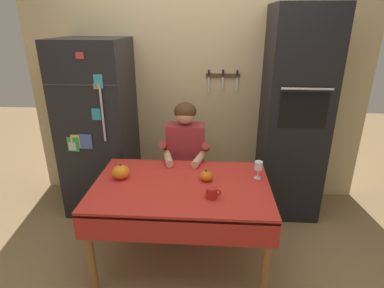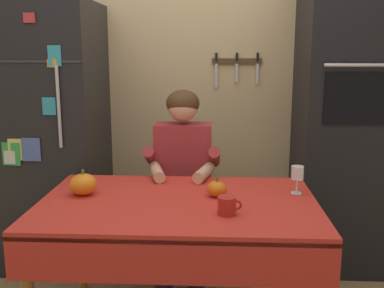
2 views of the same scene
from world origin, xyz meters
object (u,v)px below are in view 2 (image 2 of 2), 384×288
object	(u,v)px
seated_person	(182,171)
pumpkin_large	(217,189)
refrigerator	(52,136)
chair_behind_person	(185,196)
pumpkin_medium	(83,184)
wall_oven	(344,116)
wine_glass	(297,174)
coffee_mug	(227,206)
dining_table	(178,218)

from	to	relation	value
seated_person	pumpkin_large	distance (m)	0.55
refrigerator	chair_behind_person	xyz separation A→B (m)	(0.93, -0.09, -0.39)
chair_behind_person	seated_person	bearing A→B (deg)	-90.00
chair_behind_person	pumpkin_medium	size ratio (longest dim) A/B	6.53
chair_behind_person	seated_person	size ratio (longest dim) A/B	0.75
seated_person	wall_oven	bearing A→B (deg)	16.59
chair_behind_person	wine_glass	world-z (taller)	chair_behind_person
coffee_mug	pumpkin_medium	world-z (taller)	pumpkin_medium
dining_table	chair_behind_person	bearing A→B (deg)	91.47
wall_oven	coffee_mug	world-z (taller)	wall_oven
wall_oven	coffee_mug	xyz separation A→B (m)	(-0.81, -1.09, -0.27)
refrigerator	seated_person	world-z (taller)	refrigerator
dining_table	pumpkin_large	xyz separation A→B (m)	(0.20, 0.10, 0.13)
wine_glass	pumpkin_large	xyz separation A→B (m)	(-0.42, -0.07, -0.06)
chair_behind_person	wall_oven	bearing A→B (deg)	6.93
refrigerator	pumpkin_large	xyz separation A→B (m)	(1.15, -0.79, -0.12)
dining_table	seated_person	size ratio (longest dim) A/B	1.12
dining_table	pumpkin_medium	size ratio (longest dim) A/B	9.84
chair_behind_person	pumpkin_large	size ratio (longest dim) A/B	8.77
dining_table	pumpkin_large	world-z (taller)	pumpkin_large
pumpkin_large	pumpkin_medium	bearing A→B (deg)	-179.54
pumpkin_large	pumpkin_medium	world-z (taller)	pumpkin_medium
chair_behind_person	coffee_mug	xyz separation A→B (m)	(0.26, -0.96, 0.27)
refrigerator	coffee_mug	world-z (taller)	refrigerator
refrigerator	seated_person	xyz separation A→B (m)	(0.93, -0.28, -0.16)
dining_table	pumpkin_medium	bearing A→B (deg)	169.70
coffee_mug	pumpkin_large	size ratio (longest dim) A/B	1.07
chair_behind_person	pumpkin_large	distance (m)	0.78
pumpkin_medium	seated_person	bearing A→B (deg)	46.66
pumpkin_large	dining_table	bearing A→B (deg)	-153.56
pumpkin_medium	coffee_mug	bearing A→B (deg)	-18.99
chair_behind_person	wine_glass	xyz separation A→B (m)	(0.64, -0.62, 0.33)
wall_oven	chair_behind_person	size ratio (longest dim) A/B	2.26
coffee_mug	wine_glass	xyz separation A→B (m)	(0.38, 0.33, 0.06)
coffee_mug	wine_glass	distance (m)	0.51
wall_oven	chair_behind_person	bearing A→B (deg)	-173.07
seated_person	pumpkin_medium	world-z (taller)	seated_person
wall_oven	wine_glass	size ratio (longest dim) A/B	14.04
wine_glass	coffee_mug	bearing A→B (deg)	-138.40
dining_table	pumpkin_medium	distance (m)	0.53
seated_person	coffee_mug	bearing A→B (deg)	-71.13
seated_person	refrigerator	bearing A→B (deg)	163.28
wall_oven	wine_glass	xyz separation A→B (m)	(-0.43, -0.75, -0.20)
dining_table	pumpkin_large	bearing A→B (deg)	26.44
refrigerator	coffee_mug	size ratio (longest dim) A/B	15.91
seated_person	wine_glass	distance (m)	0.78
refrigerator	chair_behind_person	bearing A→B (deg)	-5.55
pumpkin_large	chair_behind_person	bearing A→B (deg)	107.24
pumpkin_medium	pumpkin_large	bearing A→B (deg)	0.46
dining_table	coffee_mug	world-z (taller)	coffee_mug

